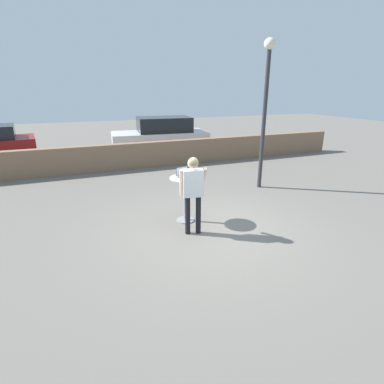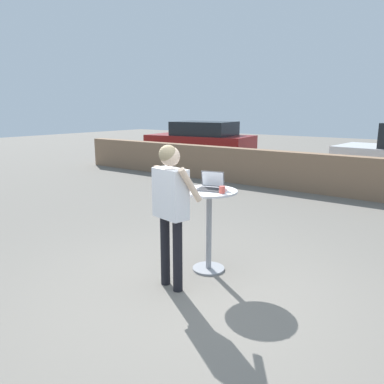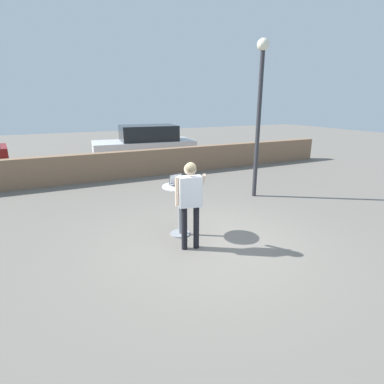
% 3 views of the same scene
% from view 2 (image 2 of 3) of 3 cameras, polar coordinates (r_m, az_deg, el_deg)
% --- Properties ---
extents(ground_plane, '(50.00, 50.00, 0.00)m').
position_cam_2_polar(ground_plane, '(4.30, 0.57, -15.86)').
color(ground_plane, slate).
extents(pavement_kerb, '(17.74, 0.35, 0.97)m').
position_cam_2_polar(pavement_kerb, '(9.56, 22.51, 2.22)').
color(pavement_kerb, '#84664C').
rests_on(pavement_kerb, ground_plane).
extents(cafe_table, '(0.70, 0.70, 1.06)m').
position_cam_2_polar(cafe_table, '(4.73, 2.61, -3.70)').
color(cafe_table, gray).
rests_on(cafe_table, ground_plane).
extents(laptop, '(0.36, 0.34, 0.22)m').
position_cam_2_polar(laptop, '(4.69, 2.86, 0.97)').
color(laptop, '#515156').
rests_on(laptop, cafe_table).
extents(coffee_mug, '(0.10, 0.07, 0.09)m').
position_cam_2_polar(coffee_mug, '(4.48, 4.61, 0.35)').
color(coffee_mug, '#C14C42').
rests_on(coffee_mug, cafe_table).
extents(standing_person, '(0.59, 0.33, 1.67)m').
position_cam_2_polar(standing_person, '(4.17, -3.30, -1.09)').
color(standing_person, black).
rests_on(standing_person, ground_plane).
extents(parked_car_further_down, '(4.09, 2.32, 1.58)m').
position_cam_2_polar(parked_car_further_down, '(14.23, 1.36, 7.62)').
color(parked_car_further_down, maroon).
rests_on(parked_car_further_down, ground_plane).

